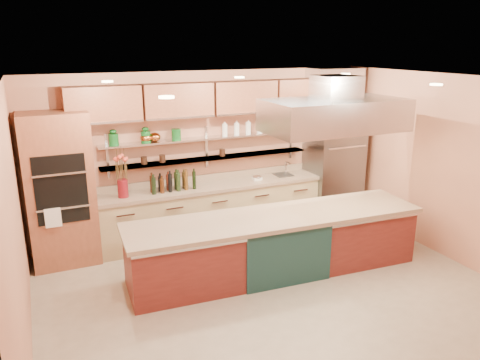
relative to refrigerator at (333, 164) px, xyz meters
name	(u,v)px	position (x,y,z in m)	size (l,w,h in m)	color
floor	(276,295)	(-2.35, -2.14, -1.06)	(6.00, 5.00, 0.02)	tan
ceiling	(281,81)	(-2.35, -2.14, 1.75)	(6.00, 5.00, 0.02)	black
wall_back	(209,154)	(-2.35, 0.36, 0.35)	(6.00, 0.04, 2.80)	tan
wall_front	(431,286)	(-2.35, -4.64, 0.35)	(6.00, 0.04, 2.80)	tan
wall_left	(15,233)	(-5.35, -2.14, 0.35)	(0.04, 5.00, 2.80)	tan
wall_right	(454,170)	(0.65, -2.14, 0.35)	(0.04, 5.00, 2.80)	tan
oven_stack	(60,190)	(-4.80, 0.04, 0.10)	(0.95, 0.64, 2.30)	brown
refrigerator	(333,164)	(0.00, 0.00, 0.00)	(0.95, 0.72, 2.10)	slate
back_counter	(213,211)	(-2.40, 0.06, -0.58)	(3.84, 0.64, 0.93)	tan
wall_shelf_lower	(209,158)	(-2.40, 0.23, 0.30)	(3.60, 0.26, 0.03)	silver
wall_shelf_upper	(208,138)	(-2.40, 0.23, 0.65)	(3.60, 0.26, 0.03)	silver
upper_cabinets	(211,99)	(-2.35, 0.18, 1.30)	(4.60, 0.36, 0.55)	brown
range_hood	(335,115)	(-1.15, -1.55, 1.20)	(2.00, 1.00, 0.45)	silver
ceiling_downlights	(273,83)	(-2.35, -1.94, 1.72)	(4.00, 2.80, 0.02)	#FFE5A5
island	(276,244)	(-2.05, -1.55, -0.61)	(4.22, 0.92, 0.88)	maroon
flower_vase	(123,188)	(-3.90, 0.01, 0.02)	(0.16, 0.16, 0.29)	maroon
oil_bottle_cluster	(173,183)	(-3.09, 0.01, 0.01)	(0.79, 0.23, 0.25)	black
kitchen_scale	(257,178)	(-1.59, 0.01, -0.08)	(0.15, 0.12, 0.09)	silver
bar_faucet	(286,168)	(-0.96, 0.11, 0.00)	(0.03, 0.03, 0.24)	silver
copper_kettle	(155,137)	(-3.31, 0.23, 0.74)	(0.18, 0.18, 0.15)	#B15E28
green_canister	(176,134)	(-2.95, 0.23, 0.76)	(0.15, 0.15, 0.18)	#104B19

